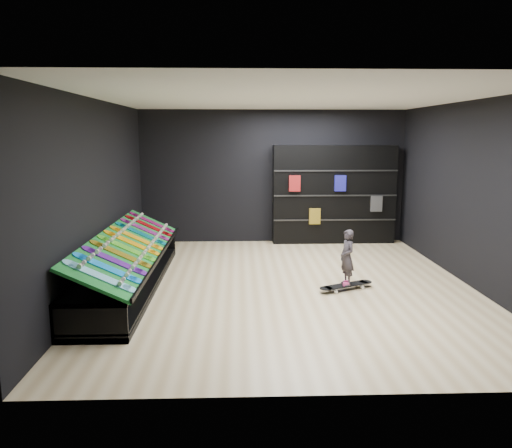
{
  "coord_description": "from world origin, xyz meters",
  "views": [
    {
      "loc": [
        -0.79,
        -7.86,
        2.45
      ],
      "look_at": [
        -0.5,
        0.2,
        1.0
      ],
      "focal_mm": 35.0,
      "sensor_mm": 36.0,
      "label": 1
    }
  ],
  "objects_px": {
    "display_rack": "(130,273)",
    "back_shelving": "(334,195)",
    "child": "(347,268)",
    "floor_skateboard": "(346,287)"
  },
  "relations": [
    {
      "from": "child",
      "to": "display_rack",
      "type": "bearing_deg",
      "value": -107.21
    },
    {
      "from": "display_rack",
      "to": "back_shelving",
      "type": "bearing_deg",
      "value": 40.18
    },
    {
      "from": "child",
      "to": "back_shelving",
      "type": "bearing_deg",
      "value": 159.59
    },
    {
      "from": "display_rack",
      "to": "floor_skateboard",
      "type": "distance_m",
      "value": 3.49
    },
    {
      "from": "back_shelving",
      "to": "child",
      "type": "height_order",
      "value": "back_shelving"
    },
    {
      "from": "floor_skateboard",
      "to": "child",
      "type": "height_order",
      "value": "child"
    },
    {
      "from": "back_shelving",
      "to": "child",
      "type": "distance_m",
      "value": 3.67
    },
    {
      "from": "display_rack",
      "to": "back_shelving",
      "type": "relative_size",
      "value": 1.63
    },
    {
      "from": "floor_skateboard",
      "to": "child",
      "type": "xyz_separation_m",
      "value": [
        0.0,
        0.0,
        0.31
      ]
    },
    {
      "from": "display_rack",
      "to": "child",
      "type": "xyz_separation_m",
      "value": [
        3.48,
        -0.25,
        0.11
      ]
    }
  ]
}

